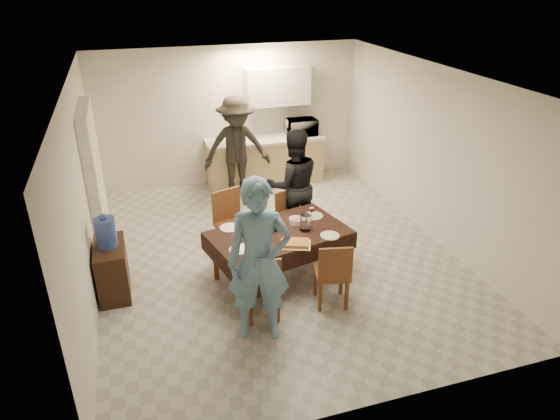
{
  "coord_description": "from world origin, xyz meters",
  "views": [
    {
      "loc": [
        -1.83,
        -6.11,
        3.84
      ],
      "look_at": [
        -0.03,
        -0.3,
        0.87
      ],
      "focal_mm": 32.0,
      "sensor_mm": 36.0,
      "label": 1
    }
  ],
  "objects_px": {
    "microwave": "(302,127)",
    "person_kitchen": "(237,148)",
    "dining_table": "(279,234)",
    "savoury_tart": "(296,243)",
    "water_pitcher": "(305,223)",
    "water_jug": "(106,233)",
    "wine_bottle": "(274,220)",
    "person_near": "(259,262)",
    "person_far": "(293,185)",
    "console": "(112,269)"
  },
  "relations": [
    {
      "from": "microwave",
      "to": "person_kitchen",
      "type": "relative_size",
      "value": 0.3
    },
    {
      "from": "wine_bottle",
      "to": "dining_table",
      "type": "bearing_deg",
      "value": -45.0
    },
    {
      "from": "water_jug",
      "to": "person_kitchen",
      "type": "distance_m",
      "value": 3.37
    },
    {
      "from": "water_jug",
      "to": "console",
      "type": "bearing_deg",
      "value": 0.0
    },
    {
      "from": "microwave",
      "to": "person_near",
      "type": "bearing_deg",
      "value": 64.95
    },
    {
      "from": "water_pitcher",
      "to": "microwave",
      "type": "bearing_deg",
      "value": 71.39
    },
    {
      "from": "savoury_tart",
      "to": "person_near",
      "type": "xyz_separation_m",
      "value": [
        -0.65,
        -0.67,
        0.24
      ]
    },
    {
      "from": "savoury_tart",
      "to": "dining_table",
      "type": "bearing_deg",
      "value": 104.74
    },
    {
      "from": "dining_table",
      "to": "savoury_tart",
      "type": "height_order",
      "value": "savoury_tart"
    },
    {
      "from": "savoury_tart",
      "to": "wine_bottle",
      "type": "bearing_deg",
      "value": 109.23
    },
    {
      "from": "wine_bottle",
      "to": "console",
      "type": "bearing_deg",
      "value": 173.56
    },
    {
      "from": "water_jug",
      "to": "wine_bottle",
      "type": "height_order",
      "value": "water_jug"
    },
    {
      "from": "water_pitcher",
      "to": "savoury_tart",
      "type": "bearing_deg",
      "value": -127.15
    },
    {
      "from": "savoury_tart",
      "to": "microwave",
      "type": "xyz_separation_m",
      "value": [
        1.37,
        3.65,
        0.35
      ]
    },
    {
      "from": "dining_table",
      "to": "person_kitchen",
      "type": "relative_size",
      "value": 1.06
    },
    {
      "from": "savoury_tart",
      "to": "water_pitcher",
      "type": "bearing_deg",
      "value": 52.85
    },
    {
      "from": "savoury_tart",
      "to": "person_kitchen",
      "type": "xyz_separation_m",
      "value": [
        -0.02,
        3.2,
        0.21
      ]
    },
    {
      "from": "console",
      "to": "water_jug",
      "type": "xyz_separation_m",
      "value": [
        0.0,
        0.0,
        0.54
      ]
    },
    {
      "from": "wine_bottle",
      "to": "microwave",
      "type": "distance_m",
      "value": 3.56
    },
    {
      "from": "water_jug",
      "to": "savoury_tart",
      "type": "distance_m",
      "value": 2.35
    },
    {
      "from": "water_jug",
      "to": "savoury_tart",
      "type": "bearing_deg",
      "value": -16.5
    },
    {
      "from": "dining_table",
      "to": "savoury_tart",
      "type": "relative_size",
      "value": 5.21
    },
    {
      "from": "microwave",
      "to": "person_kitchen",
      "type": "distance_m",
      "value": 1.46
    },
    {
      "from": "person_kitchen",
      "to": "console",
      "type": "bearing_deg",
      "value": -131.45
    },
    {
      "from": "dining_table",
      "to": "console",
      "type": "bearing_deg",
      "value": 159.05
    },
    {
      "from": "wine_bottle",
      "to": "microwave",
      "type": "height_order",
      "value": "microwave"
    },
    {
      "from": "person_near",
      "to": "person_far",
      "type": "distance_m",
      "value": 2.37
    },
    {
      "from": "console",
      "to": "water_jug",
      "type": "relative_size",
      "value": 1.99
    },
    {
      "from": "console",
      "to": "person_near",
      "type": "relative_size",
      "value": 0.39
    },
    {
      "from": "dining_table",
      "to": "microwave",
      "type": "bearing_deg",
      "value": 52.46
    },
    {
      "from": "water_jug",
      "to": "water_pitcher",
      "type": "relative_size",
      "value": 1.71
    },
    {
      "from": "person_far",
      "to": "person_kitchen",
      "type": "xyz_separation_m",
      "value": [
        -0.47,
        1.77,
        0.06
      ]
    },
    {
      "from": "console",
      "to": "savoury_tart",
      "type": "bearing_deg",
      "value": -16.5
    },
    {
      "from": "microwave",
      "to": "person_far",
      "type": "distance_m",
      "value": 2.41
    },
    {
      "from": "console",
      "to": "microwave",
      "type": "height_order",
      "value": "microwave"
    },
    {
      "from": "microwave",
      "to": "person_far",
      "type": "bearing_deg",
      "value": 67.53
    },
    {
      "from": "water_jug",
      "to": "savoury_tart",
      "type": "height_order",
      "value": "water_jug"
    },
    {
      "from": "console",
      "to": "person_far",
      "type": "relative_size",
      "value": 0.43
    },
    {
      "from": "person_near",
      "to": "person_far",
      "type": "xyz_separation_m",
      "value": [
        1.1,
        2.1,
        -0.09
      ]
    },
    {
      "from": "person_near",
      "to": "person_kitchen",
      "type": "height_order",
      "value": "person_near"
    },
    {
      "from": "dining_table",
      "to": "wine_bottle",
      "type": "distance_m",
      "value": 0.2
    },
    {
      "from": "microwave",
      "to": "person_near",
      "type": "xyz_separation_m",
      "value": [
        -2.02,
        -4.32,
        -0.1
      ]
    },
    {
      "from": "console",
      "to": "water_pitcher",
      "type": "height_order",
      "value": "water_pitcher"
    },
    {
      "from": "water_pitcher",
      "to": "person_kitchen",
      "type": "xyz_separation_m",
      "value": [
        -0.27,
        2.87,
        0.13
      ]
    },
    {
      "from": "water_pitcher",
      "to": "person_far",
      "type": "relative_size",
      "value": 0.13
    },
    {
      "from": "wine_bottle",
      "to": "person_kitchen",
      "type": "distance_m",
      "value": 2.77
    },
    {
      "from": "wine_bottle",
      "to": "savoury_tart",
      "type": "distance_m",
      "value": 0.48
    },
    {
      "from": "wine_bottle",
      "to": "water_jug",
      "type": "bearing_deg",
      "value": 173.56
    },
    {
      "from": "dining_table",
      "to": "person_near",
      "type": "distance_m",
      "value": 1.22
    },
    {
      "from": "dining_table",
      "to": "console",
      "type": "distance_m",
      "value": 2.19
    }
  ]
}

